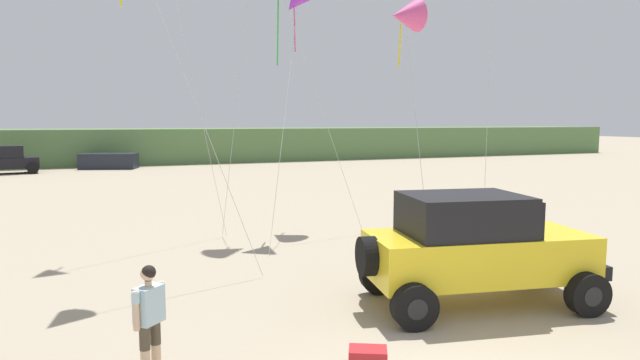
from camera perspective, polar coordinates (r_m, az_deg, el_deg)
name	(u,v)px	position (r m, az deg, el deg)	size (l,w,h in m)	color
dune_ridge	(210,144)	(51.72, -11.59, 3.71)	(90.00, 8.19, 3.02)	#567A47
jeep	(475,246)	(11.32, 16.15, -6.78)	(5.00, 3.09, 2.26)	yellow
person_watching	(149,315)	(8.32, -17.66, -13.48)	(0.48, 0.47, 1.67)	#DBB28E
distant_pickup	(4,161)	(43.86, -30.52, 1.78)	(4.85, 3.06, 1.98)	black
distant_sedan	(109,161)	(45.00, -21.50, 1.88)	(4.20, 1.70, 1.20)	#1E232D
kite_yellow_diamond	(405,16)	(16.14, 9.00, 16.83)	(1.31, 3.41, 7.23)	#E04C93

